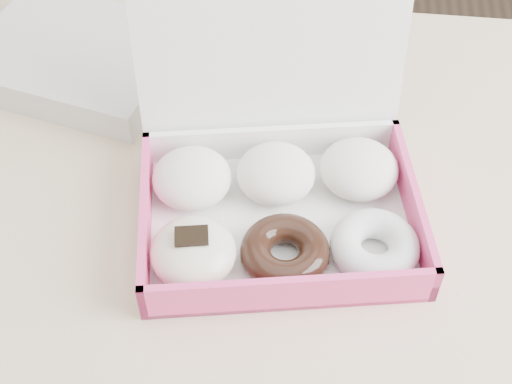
# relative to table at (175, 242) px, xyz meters

# --- Properties ---
(table) EXTENTS (1.20, 0.80, 0.75)m
(table) POSITION_rel_table_xyz_m (0.00, 0.00, 0.00)
(table) COLOR #CEB888
(table) RESTS_ON ground
(donut_box) EXTENTS (0.34, 0.30, 0.22)m
(donut_box) POSITION_rel_table_xyz_m (0.12, -0.01, 0.11)
(donut_box) COLOR white
(donut_box) RESTS_ON table
(newspapers) EXTENTS (0.31, 0.27, 0.04)m
(newspapers) POSITION_rel_table_xyz_m (-0.16, 0.21, 0.10)
(newspapers) COLOR white
(newspapers) RESTS_ON table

